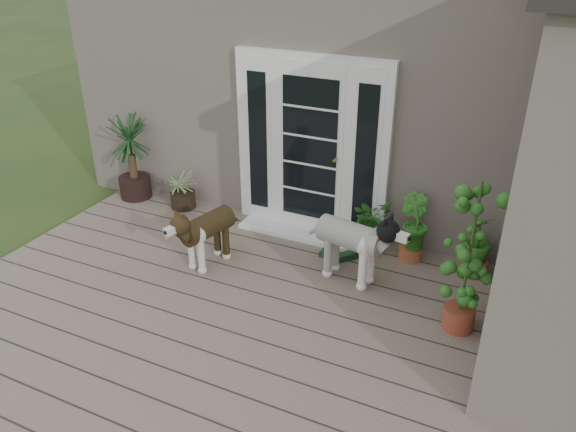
% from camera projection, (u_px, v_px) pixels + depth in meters
% --- Properties ---
extents(deck, '(6.20, 4.60, 0.12)m').
position_uv_depth(deck, '(237.00, 339.00, 5.25)').
color(deck, '#6B5B4C').
rests_on(deck, ground).
extents(house_main, '(7.40, 4.00, 3.10)m').
position_uv_depth(house_main, '(380.00, 80.00, 7.97)').
color(house_main, '#665E54').
rests_on(house_main, ground).
extents(door_unit, '(1.90, 0.14, 2.15)m').
position_uv_depth(door_unit, '(311.00, 147.00, 6.57)').
color(door_unit, white).
rests_on(door_unit, deck).
extents(door_step, '(1.60, 0.40, 0.05)m').
position_uv_depth(door_step, '(303.00, 232.00, 6.89)').
color(door_step, white).
rests_on(door_step, deck).
extents(brindle_dog, '(0.55, 0.90, 0.70)m').
position_uv_depth(brindle_dog, '(208.00, 236.00, 6.15)').
color(brindle_dog, '#372914').
rests_on(brindle_dog, deck).
extents(white_dog, '(0.99, 0.57, 0.78)m').
position_uv_depth(white_dog, '(350.00, 248.00, 5.85)').
color(white_dog, beige).
rests_on(white_dog, deck).
extents(spider_plant, '(0.60, 0.60, 0.59)m').
position_uv_depth(spider_plant, '(182.00, 187.00, 7.43)').
color(spider_plant, '#8DA766').
rests_on(spider_plant, deck).
extents(yucca, '(0.97, 0.97, 1.18)m').
position_uv_depth(yucca, '(132.00, 157.00, 7.59)').
color(yucca, black).
rests_on(yucca, deck).
extents(herb_a, '(0.63, 0.63, 0.58)m').
position_uv_depth(herb_a, '(370.00, 227.00, 6.45)').
color(herb_a, '#1B4F16').
rests_on(herb_a, deck).
extents(herb_b, '(0.53, 0.53, 0.57)m').
position_uv_depth(herb_b, '(412.00, 237.00, 6.27)').
color(herb_b, '#255B1A').
rests_on(herb_b, deck).
extents(herb_c, '(0.49, 0.49, 0.54)m').
position_uv_depth(herb_c, '(476.00, 251.00, 6.01)').
color(herb_c, '#205618').
rests_on(herb_c, deck).
extents(sapling, '(0.47, 0.47, 1.57)m').
position_uv_depth(sapling, '(469.00, 257.00, 4.94)').
color(sapling, '#1C611B').
rests_on(sapling, deck).
extents(clog_left, '(0.14, 0.28, 0.08)m').
position_uv_depth(clog_left, '(326.00, 250.00, 6.48)').
color(clog_left, '#17391A').
rests_on(clog_left, deck).
extents(clog_right, '(0.32, 0.34, 0.10)m').
position_uv_depth(clog_right, '(345.00, 256.00, 6.36)').
color(clog_right, black).
rests_on(clog_right, deck).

